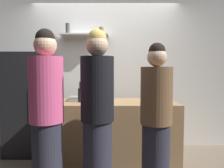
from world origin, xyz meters
name	(u,v)px	position (x,y,z in m)	size (l,w,h in m)	color
back_wall_assembly	(105,73)	(0.00, 1.25, 1.30)	(4.80, 0.32, 2.60)	white
refrigerator	(28,104)	(-1.23, 0.85, 0.81)	(0.66, 0.60, 1.62)	black
counter	(112,132)	(0.12, 0.47, 0.45)	(1.80, 0.76, 0.90)	#9E7A51
baking_pan	(80,98)	(-0.35, 0.65, 0.92)	(0.34, 0.24, 0.05)	gray
utensil_holder	(104,95)	(0.00, 0.68, 0.96)	(0.11, 0.11, 0.21)	#B2B2B7
wine_bottle_dark_glass	(80,94)	(-0.33, 0.41, 1.01)	(0.07, 0.07, 0.29)	black
wine_bottle_pale_glass	(159,91)	(0.86, 0.77, 1.02)	(0.07, 0.07, 0.31)	#B2BFB2
water_bottle_plastic	(166,96)	(0.86, 0.36, 0.99)	(0.08, 0.08, 0.22)	silver
person_brown_jacket	(155,120)	(0.59, -0.29, 0.80)	(0.34, 0.34, 1.63)	#262633
person_pink_top	(46,117)	(-0.54, -0.44, 0.87)	(0.34, 0.34, 1.75)	#262633
person_blonde	(97,116)	(-0.04, -0.39, 0.88)	(0.34, 0.34, 1.75)	#262633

